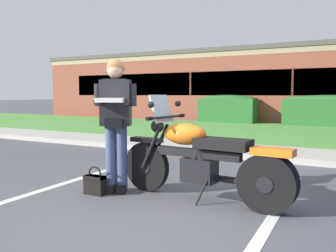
{
  "coord_description": "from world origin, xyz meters",
  "views": [
    {
      "loc": [
        1.78,
        -3.19,
        1.26
      ],
      "look_at": [
        -0.42,
        0.85,
        0.85
      ],
      "focal_mm": 38.16,
      "sensor_mm": 36.0,
      "label": 1
    }
  ],
  "objects": [
    {
      "name": "ground_plane",
      "position": [
        0.0,
        0.0,
        0.0
      ],
      "size": [
        140.0,
        140.0,
        0.0
      ],
      "primitive_type": "plane",
      "color": "#4C4C51"
    },
    {
      "name": "curb_strip",
      "position": [
        0.0,
        3.56,
        0.06
      ],
      "size": [
        60.0,
        0.2,
        0.12
      ],
      "primitive_type": "cube",
      "color": "#ADA89E",
      "rests_on": "ground"
    },
    {
      "name": "concrete_walk",
      "position": [
        0.0,
        4.41,
        0.04
      ],
      "size": [
        60.0,
        1.5,
        0.08
      ],
      "primitive_type": "cube",
      "color": "#ADA89E",
      "rests_on": "ground"
    },
    {
      "name": "grass_lawn",
      "position": [
        0.0,
        8.54,
        0.03
      ],
      "size": [
        60.0,
        6.75,
        0.06
      ],
      "primitive_type": "cube",
      "color": "#518E3D",
      "rests_on": "ground"
    },
    {
      "name": "stall_stripe_0",
      "position": [
        -1.88,
        0.2,
        0.0
      ],
      "size": [
        0.26,
        4.4,
        0.01
      ],
      "primitive_type": "cube",
      "rotation": [
        0.0,
        0.0,
        0.03
      ],
      "color": "silver",
      "rests_on": "ground"
    },
    {
      "name": "stall_stripe_1",
      "position": [
        1.03,
        0.2,
        0.0
      ],
      "size": [
        0.26,
        4.4,
        0.01
      ],
      "primitive_type": "cube",
      "rotation": [
        0.0,
        0.0,
        0.03
      ],
      "color": "silver",
      "rests_on": "ground"
    },
    {
      "name": "motorcycle",
      "position": [
        0.21,
        0.64,
        0.49
      ],
      "size": [
        2.24,
        0.82,
        1.26
      ],
      "color": "black",
      "rests_on": "ground"
    },
    {
      "name": "rider_person",
      "position": [
        -0.97,
        0.45,
        1.01
      ],
      "size": [
        0.58,
        0.67,
        1.7
      ],
      "color": "black",
      "rests_on": "ground"
    },
    {
      "name": "handbag",
      "position": [
        -1.14,
        0.24,
        0.14
      ],
      "size": [
        0.28,
        0.13,
        0.36
      ],
      "color": "black",
      "rests_on": "ground"
    },
    {
      "name": "hedge_left",
      "position": [
        -3.4,
        11.75,
        0.65
      ],
      "size": [
        2.44,
        0.9,
        1.24
      ],
      "color": "#286028",
      "rests_on": "ground"
    },
    {
      "name": "hedge_center_left",
      "position": [
        0.65,
        11.75,
        0.65
      ],
      "size": [
        3.34,
        0.9,
        1.24
      ],
      "color": "#286028",
      "rests_on": "ground"
    },
    {
      "name": "brick_building",
      "position": [
        -0.81,
        17.78,
        1.71
      ],
      "size": [
        27.67,
        11.1,
        3.41
      ],
      "color": "brown",
      "rests_on": "ground"
    }
  ]
}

